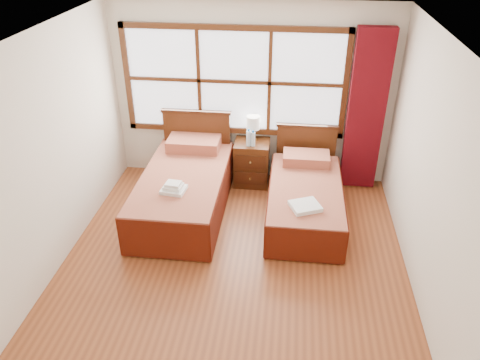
# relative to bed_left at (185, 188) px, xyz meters

# --- Properties ---
(floor) EXTENTS (4.50, 4.50, 0.00)m
(floor) POSITION_rel_bed_left_xyz_m (0.80, -1.20, -0.33)
(floor) COLOR brown
(floor) RESTS_ON ground
(ceiling) EXTENTS (4.50, 4.50, 0.00)m
(ceiling) POSITION_rel_bed_left_xyz_m (0.80, -1.20, 2.27)
(ceiling) COLOR white
(ceiling) RESTS_ON wall_back
(wall_back) EXTENTS (4.00, 0.00, 4.00)m
(wall_back) POSITION_rel_bed_left_xyz_m (0.80, 1.05, 0.97)
(wall_back) COLOR silver
(wall_back) RESTS_ON floor
(wall_left) EXTENTS (0.00, 4.50, 4.50)m
(wall_left) POSITION_rel_bed_left_xyz_m (-1.20, -1.20, 0.97)
(wall_left) COLOR silver
(wall_left) RESTS_ON floor
(wall_right) EXTENTS (0.00, 4.50, 4.50)m
(wall_right) POSITION_rel_bed_left_xyz_m (2.80, -1.20, 0.97)
(wall_right) COLOR silver
(wall_right) RESTS_ON floor
(window) EXTENTS (3.16, 0.06, 1.56)m
(window) POSITION_rel_bed_left_xyz_m (0.55, 1.02, 1.17)
(window) COLOR white
(window) RESTS_ON wall_back
(curtain) EXTENTS (0.50, 0.16, 2.30)m
(curtain) POSITION_rel_bed_left_xyz_m (2.40, 0.91, 0.84)
(curtain) COLOR #5E0910
(curtain) RESTS_ON wall_back
(bed_left) EXTENTS (1.10, 2.12, 1.07)m
(bed_left) POSITION_rel_bed_left_xyz_m (0.00, 0.00, 0.00)
(bed_left) COLOR #3B1B0C
(bed_left) RESTS_ON floor
(bed_right) EXTENTS (0.96, 1.98, 0.92)m
(bed_right) POSITION_rel_bed_left_xyz_m (1.62, 0.00, -0.04)
(bed_right) COLOR #3B1B0C
(bed_right) RESTS_ON floor
(nightstand) EXTENTS (0.50, 0.49, 0.67)m
(nightstand) POSITION_rel_bed_left_xyz_m (0.84, 0.80, 0.01)
(nightstand) COLOR #492410
(nightstand) RESTS_ON floor
(towels_left) EXTENTS (0.32, 0.29, 0.12)m
(towels_left) POSITION_rel_bed_left_xyz_m (-0.02, -0.49, 0.29)
(towels_left) COLOR white
(towels_left) RESTS_ON bed_left
(towels_right) EXTENTS (0.43, 0.40, 0.05)m
(towels_right) POSITION_rel_bed_left_xyz_m (1.61, -0.57, 0.19)
(towels_right) COLOR white
(towels_right) RESTS_ON bed_right
(lamp) EXTENTS (0.19, 0.19, 0.37)m
(lamp) POSITION_rel_bed_left_xyz_m (0.84, 0.88, 0.61)
(lamp) COLOR #B6853A
(lamp) RESTS_ON nightstand
(bottle_near) EXTENTS (0.07, 0.07, 0.26)m
(bottle_near) POSITION_rel_bed_left_xyz_m (0.80, 0.69, 0.46)
(bottle_near) COLOR #C0E4F7
(bottle_near) RESTS_ON nightstand
(bottle_far) EXTENTS (0.06, 0.06, 0.24)m
(bottle_far) POSITION_rel_bed_left_xyz_m (0.86, 0.69, 0.45)
(bottle_far) COLOR #C0E4F7
(bottle_far) RESTS_ON nightstand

